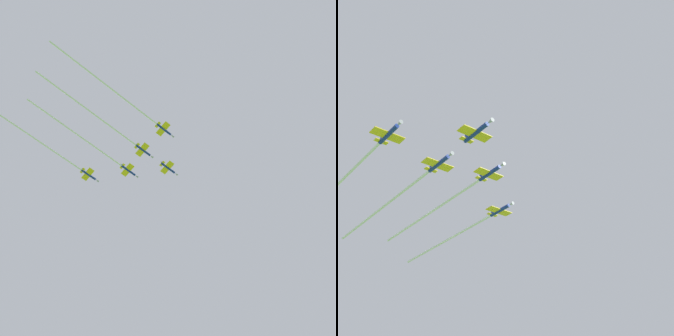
% 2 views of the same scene
% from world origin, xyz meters
% --- Properties ---
extents(jet_lead, '(9.55, 10.70, 2.51)m').
position_xyz_m(jet_lead, '(-10.81, 2.06, 185.99)').
color(jet_lead, navy).
extents(jet_port_inner, '(46.57, 56.48, 2.51)m').
position_xyz_m(jet_port_inner, '(26.10, 21.74, 187.28)').
color(jet_port_inner, navy).
extents(jet_starboard_inner, '(50.48, 61.25, 2.51)m').
position_xyz_m(jet_starboard_inner, '(3.05, 44.28, 187.36)').
color(jet_starboard_inner, navy).
extents(jet_port_outer, '(47.90, 58.10, 2.51)m').
position_xyz_m(jet_port_outer, '(15.30, 33.90, 185.30)').
color(jet_port_outer, navy).
extents(jet_starboard_outer, '(45.02, 54.59, 2.51)m').
position_xyz_m(jet_starboard_outer, '(48.00, 23.11, 186.13)').
color(jet_starboard_outer, navy).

